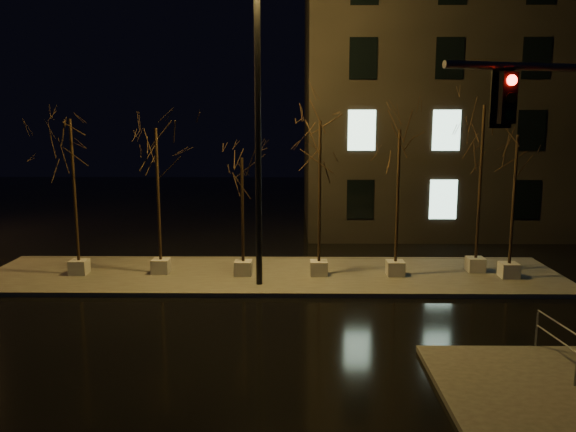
{
  "coord_description": "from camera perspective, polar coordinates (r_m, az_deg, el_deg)",
  "views": [
    {
      "loc": [
        0.8,
        -14.89,
        5.93
      ],
      "look_at": [
        0.6,
        3.56,
        2.8
      ],
      "focal_mm": 35.0,
      "sensor_mm": 36.0,
      "label": 1
    }
  ],
  "objects": [
    {
      "name": "ground",
      "position": [
        16.05,
        -2.33,
        -12.06
      ],
      "size": [
        90.0,
        90.0,
        0.0
      ],
      "primitive_type": "plane",
      "color": "black",
      "rests_on": "ground"
    },
    {
      "name": "median",
      "position": [
        21.71,
        -1.52,
        -6.02
      ],
      "size": [
        22.0,
        5.0,
        0.15
      ],
      "primitive_type": "cube",
      "color": "#43413C",
      "rests_on": "ground"
    },
    {
      "name": "building",
      "position": [
        35.48,
        22.95,
        11.41
      ],
      "size": [
        25.0,
        12.0,
        15.0
      ],
      "primitive_type": "cube",
      "color": "black",
      "rests_on": "ground"
    },
    {
      "name": "tree_0",
      "position": [
        22.32,
        -21.09,
        5.87
      ],
      "size": [
        1.8,
        1.8,
        6.02
      ],
      "color": "#A4A199",
      "rests_on": "median"
    },
    {
      "name": "tree_1",
      "position": [
        21.54,
        -13.18,
        5.46
      ],
      "size": [
        1.8,
        1.8,
        5.68
      ],
      "color": "#A4A199",
      "rests_on": "median"
    },
    {
      "name": "tree_2",
      "position": [
        20.86,
        -4.69,
        3.24
      ],
      "size": [
        1.8,
        1.8,
        4.57
      ],
      "color": "#A4A199",
      "rests_on": "median"
    },
    {
      "name": "tree_3",
      "position": [
        20.73,
        3.26,
        6.11
      ],
      "size": [
        1.8,
        1.8,
        5.95
      ],
      "color": "#A4A199",
      "rests_on": "median"
    },
    {
      "name": "tree_4",
      "position": [
        21.08,
        11.18,
        5.34
      ],
      "size": [
        1.8,
        1.8,
        5.63
      ],
      "color": "#A4A199",
      "rests_on": "median"
    },
    {
      "name": "tree_5",
      "position": [
        22.42,
        19.14,
        7.02
      ],
      "size": [
        1.8,
        1.8,
        6.55
      ],
      "color": "#A4A199",
      "rests_on": "median"
    },
    {
      "name": "tree_6",
      "position": [
        22.02,
        22.13,
        4.6
      ],
      "size": [
        1.8,
        1.8,
        5.43
      ],
      "color": "#A4A199",
      "rests_on": "median"
    },
    {
      "name": "streetlight_main",
      "position": [
        19.49,
        -3.09,
        11.17
      ],
      "size": [
        2.73,
        0.35,
        10.94
      ],
      "rotation": [
        0.0,
        0.0,
        -0.02
      ],
      "color": "black",
      "rests_on": "median"
    },
    {
      "name": "guard_rail_b",
      "position": [
        15.32,
        25.82,
        -11.01
      ],
      "size": [
        0.24,
        2.05,
        0.98
      ],
      "rotation": [
        0.0,
        0.0,
        1.66
      ],
      "color": "slate",
      "rests_on": "sidewalk_corner"
    }
  ]
}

